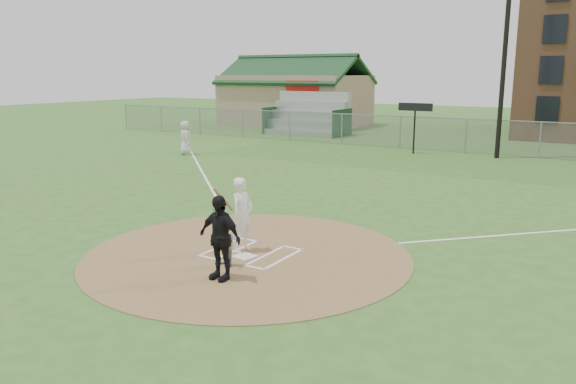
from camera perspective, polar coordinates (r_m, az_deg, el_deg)
The scene contains 14 objects.
ground at distance 14.61m, azimuth -4.09°, elevation -6.39°, with size 140.00×140.00×0.00m, color #315E20.
dirt_circle at distance 14.61m, azimuth -4.09°, elevation -6.36°, with size 8.40×8.40×0.02m, color olive.
home_plate at distance 14.39m, azimuth -4.39°, elevation -6.54°, with size 0.50×0.50×0.03m, color silver.
foul_line_third at distance 26.90m, azimuth -8.70°, elevation 2.02°, with size 0.10×24.00×0.01m, color white.
catcher at distance 13.60m, azimuth -6.34°, elevation -5.46°, with size 0.51×0.39×1.04m, color gray.
umpire at distance 12.70m, azimuth -6.96°, elevation -4.61°, with size 1.14×0.47×1.95m, color black.
ondeck_player at distance 32.86m, azimuth -10.38°, elevation 5.44°, with size 0.94×0.61×1.93m, color silver.
batters_boxes at distance 14.72m, azimuth -3.76°, elevation -6.15°, with size 2.08×1.88×0.01m.
batter_at_plate at distance 14.60m, azimuth -4.68°, elevation -2.33°, with size 0.69×1.07×1.96m.
outfield_fence at distance 34.44m, azimuth 17.60°, elevation 5.46°, with size 56.08×0.08×2.03m.
bleachers at distance 43.10m, azimuth 1.92°, elevation 7.98°, with size 6.08×3.20×3.20m.
clubhouse at distance 51.43m, azimuth 0.76°, elevation 9.53°, with size 12.20×8.71×6.23m.
light_pole at distance 32.91m, azimuth 21.29°, elevation 14.71°, with size 1.20×0.30×12.22m.
scoreboard_sign at distance 33.29m, azimuth 12.78°, elevation 7.89°, with size 2.00×0.10×2.93m.
Camera 1 is at (8.06, -11.29, 4.60)m, focal length 35.00 mm.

